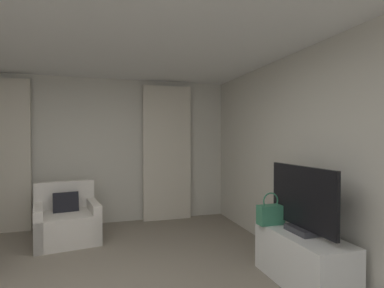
# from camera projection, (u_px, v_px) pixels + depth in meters

# --- Properties ---
(wall_window) EXTENTS (5.12, 0.06, 2.60)m
(wall_window) POSITION_uv_depth(u_px,v_px,m) (90.00, 151.00, 5.43)
(wall_window) COLOR beige
(wall_window) RESTS_ON ground
(wall_right) EXTENTS (0.06, 6.12, 2.60)m
(wall_right) POSITION_uv_depth(u_px,v_px,m) (330.00, 160.00, 3.26)
(wall_right) COLOR beige
(wall_right) RESTS_ON ground
(ceiling) EXTENTS (5.12, 6.12, 0.06)m
(ceiling) POSITION_uv_depth(u_px,v_px,m) (77.00, 5.00, 2.50)
(ceiling) COLOR white
(ceiling) RESTS_ON wall_left
(curtain_left_panel) EXTENTS (0.90, 0.06, 2.50)m
(curtain_left_panel) POSITION_uv_depth(u_px,v_px,m) (0.00, 156.00, 4.91)
(curtain_left_panel) COLOR beige
(curtain_left_panel) RESTS_ON ground
(curtain_right_panel) EXTENTS (0.90, 0.06, 2.50)m
(curtain_right_panel) POSITION_uv_depth(u_px,v_px,m) (167.00, 153.00, 5.70)
(curtain_right_panel) COLOR beige
(curtain_right_panel) RESTS_ON ground
(armchair) EXTENTS (1.01, 0.97, 0.85)m
(armchair) POSITION_uv_depth(u_px,v_px,m) (67.00, 222.00, 4.53)
(armchair) COLOR silver
(armchair) RESTS_ON ground
(tv_console) EXTENTS (0.49, 1.13, 0.54)m
(tv_console) POSITION_uv_depth(u_px,v_px,m) (302.00, 259.00, 3.19)
(tv_console) COLOR white
(tv_console) RESTS_ON ground
(tv_flatscreen) EXTENTS (0.20, 1.02, 0.70)m
(tv_flatscreen) POSITION_uv_depth(u_px,v_px,m) (302.00, 201.00, 3.19)
(tv_flatscreen) COLOR #333338
(tv_flatscreen) RESTS_ON tv_console
(handbag_primary) EXTENTS (0.30, 0.14, 0.37)m
(handbag_primary) POSITION_uv_depth(u_px,v_px,m) (271.00, 214.00, 3.51)
(handbag_primary) COLOR #387F5B
(handbag_primary) RESTS_ON tv_console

